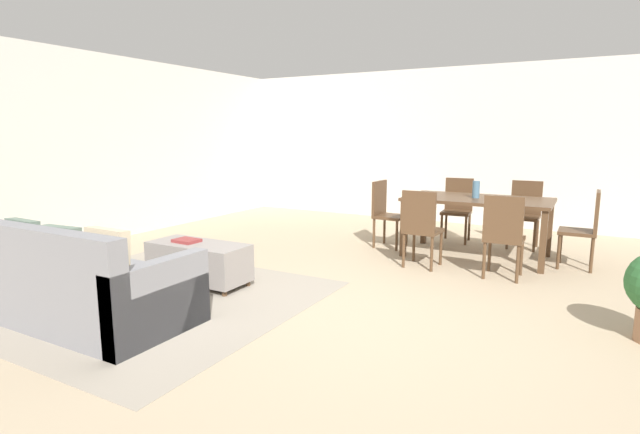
% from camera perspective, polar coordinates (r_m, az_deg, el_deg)
% --- Properties ---
extents(ground_plane, '(10.80, 10.80, 0.00)m').
position_cam_1_polar(ground_plane, '(4.41, 3.23, -11.07)').
color(ground_plane, tan).
extents(wall_back, '(9.00, 0.12, 2.70)m').
position_cam_1_polar(wall_back, '(8.90, 17.66, 7.84)').
color(wall_back, silver).
rests_on(wall_back, ground_plane).
extents(wall_left, '(0.12, 11.00, 2.70)m').
position_cam_1_polar(wall_left, '(7.57, -27.28, 7.00)').
color(wall_left, silver).
rests_on(wall_left, ground_plane).
extents(area_rug, '(3.00, 2.80, 0.01)m').
position_cam_1_polar(area_rug, '(5.05, -19.62, -8.87)').
color(area_rug, gray).
rests_on(area_rug, ground_plane).
extents(couch, '(2.11, 0.95, 0.86)m').
position_cam_1_polar(couch, '(4.68, -26.92, -7.09)').
color(couch, gray).
rests_on(couch, ground_plane).
extents(ottoman_table, '(1.08, 0.47, 0.44)m').
position_cam_1_polar(ottoman_table, '(5.29, -13.94, -4.98)').
color(ottoman_table, gray).
rests_on(ottoman_table, ground_plane).
extents(dining_table, '(1.76, 0.99, 0.76)m').
position_cam_1_polar(dining_table, '(6.52, 17.88, 1.40)').
color(dining_table, '#513823').
rests_on(dining_table, ground_plane).
extents(dining_chair_near_left, '(0.41, 0.41, 0.92)m').
position_cam_1_polar(dining_chair_near_left, '(5.81, 11.68, -0.86)').
color(dining_chair_near_left, '#513823').
rests_on(dining_chair_near_left, ground_plane).
extents(dining_chair_near_right, '(0.41, 0.41, 0.92)m').
position_cam_1_polar(dining_chair_near_right, '(5.60, 20.61, -1.67)').
color(dining_chair_near_right, '#513823').
rests_on(dining_chair_near_right, ground_plane).
extents(dining_chair_far_left, '(0.43, 0.43, 0.92)m').
position_cam_1_polar(dining_chair_far_left, '(7.46, 15.72, 1.27)').
color(dining_chair_far_left, '#513823').
rests_on(dining_chair_far_left, ground_plane).
extents(dining_chair_far_right, '(0.40, 0.40, 0.92)m').
position_cam_1_polar(dining_chair_far_right, '(7.34, 22.76, 0.75)').
color(dining_chair_far_right, '#513823').
rests_on(dining_chair_far_right, ground_plane).
extents(dining_chair_head_east, '(0.40, 0.40, 0.92)m').
position_cam_1_polar(dining_chair_head_east, '(6.44, 28.59, -0.83)').
color(dining_chair_head_east, '#513823').
rests_on(dining_chair_head_east, ground_plane).
extents(dining_chair_head_west, '(0.42, 0.42, 0.92)m').
position_cam_1_polar(dining_chair_head_west, '(6.86, 7.62, 0.84)').
color(dining_chair_head_west, '#513823').
rests_on(dining_chair_head_west, ground_plane).
extents(vase_centerpiece, '(0.09, 0.09, 0.22)m').
position_cam_1_polar(vase_centerpiece, '(6.49, 17.72, 3.08)').
color(vase_centerpiece, slate).
rests_on(vase_centerpiece, dining_table).
extents(book_on_ottoman, '(0.27, 0.21, 0.03)m').
position_cam_1_polar(book_on_ottoman, '(5.33, -15.28, -2.67)').
color(book_on_ottoman, maroon).
rests_on(book_on_ottoman, ottoman_table).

